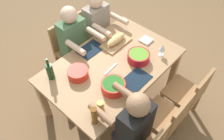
# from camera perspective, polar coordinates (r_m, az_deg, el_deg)

# --- Properties ---
(ground_plane) EXTENTS (8.00, 8.00, 0.00)m
(ground_plane) POSITION_cam_1_polar(r_m,az_deg,el_deg) (3.27, -0.00, -7.38)
(ground_plane) COLOR brown
(dining_table) EXTENTS (1.62, 1.04, 0.74)m
(dining_table) POSITION_cam_1_polar(r_m,az_deg,el_deg) (2.75, -0.00, 0.40)
(dining_table) COLOR #A87F56
(dining_table) RESTS_ON ground_plane
(chair_far_center) EXTENTS (0.40, 0.40, 0.85)m
(chair_far_center) POSITION_cam_1_polar(r_m,az_deg,el_deg) (3.34, -10.81, 5.59)
(chair_far_center) COLOR #9E7044
(chair_far_center) RESTS_ON ground_plane
(diner_far_center) EXTENTS (0.41, 0.53, 1.20)m
(diner_far_center) POSITION_cam_1_polar(r_m,az_deg,el_deg) (3.08, -9.17, 7.02)
(diner_far_center) COLOR #2D2D38
(diner_far_center) RESTS_ON ground_plane
(diner_near_left) EXTENTS (0.41, 0.53, 1.20)m
(diner_near_left) POSITION_cam_1_polar(r_m,az_deg,el_deg) (2.28, 4.84, -13.47)
(diner_near_left) COLOR #2D2D38
(diner_near_left) RESTS_ON ground_plane
(chair_far_right) EXTENTS (0.40, 0.40, 0.85)m
(chair_far_right) POSITION_cam_1_polar(r_m,az_deg,el_deg) (3.55, -5.29, 9.26)
(chair_far_right) COLOR #9E7044
(chair_far_right) RESTS_ON ground_plane
(diner_far_right) EXTENTS (0.41, 0.53, 1.20)m
(diner_far_right) POSITION_cam_1_polar(r_m,az_deg,el_deg) (3.31, -3.30, 10.84)
(diner_far_right) COLOR #2D2D38
(diner_far_right) RESTS_ON ground_plane
(chair_near_right) EXTENTS (0.40, 0.40, 0.85)m
(chair_near_right) POSITION_cam_1_polar(r_m,az_deg,el_deg) (2.89, 18.74, -5.47)
(chair_near_right) COLOR #9E7044
(chair_near_right) RESTS_ON ground_plane
(chair_near_center) EXTENTS (0.40, 0.40, 0.85)m
(chair_near_center) POSITION_cam_1_polar(r_m,az_deg,el_deg) (2.63, 13.98, -11.41)
(chair_near_center) COLOR #9E7044
(chair_near_center) RESTS_ON ground_plane
(serving_bowl_salad) EXTENTS (0.26, 0.26, 0.10)m
(serving_bowl_salad) POSITION_cam_1_polar(r_m,az_deg,el_deg) (2.72, 6.60, 3.38)
(serving_bowl_salad) COLOR #B21923
(serving_bowl_salad) RESTS_ON dining_table
(serving_bowl_greens) EXTENTS (0.26, 0.26, 0.10)m
(serving_bowl_greens) POSITION_cam_1_polar(r_m,az_deg,el_deg) (2.41, 0.30, -3.96)
(serving_bowl_greens) COLOR red
(serving_bowl_greens) RESTS_ON dining_table
(serving_bowl_fruit) EXTENTS (0.23, 0.23, 0.10)m
(serving_bowl_fruit) POSITION_cam_1_polar(r_m,az_deg,el_deg) (2.55, -8.51, -0.67)
(serving_bowl_fruit) COLOR red
(serving_bowl_fruit) RESTS_ON dining_table
(cutting_board) EXTENTS (0.40, 0.23, 0.02)m
(cutting_board) POSITION_cam_1_polar(r_m,az_deg,el_deg) (2.95, 0.97, 6.76)
(cutting_board) COLOR tan
(cutting_board) RESTS_ON dining_table
(bread_loaf) EXTENTS (0.32, 0.12, 0.09)m
(bread_loaf) POSITION_cam_1_polar(r_m,az_deg,el_deg) (2.91, 0.99, 7.57)
(bread_loaf) COLOR tan
(bread_loaf) RESTS_ON cutting_board
(wine_bottle) EXTENTS (0.08, 0.08, 0.29)m
(wine_bottle) POSITION_cam_1_polar(r_m,az_deg,el_deg) (2.56, -15.17, -0.28)
(wine_bottle) COLOR #193819
(wine_bottle) RESTS_ON dining_table
(beer_bottle) EXTENTS (0.06, 0.06, 0.22)m
(beer_bottle) POSITION_cam_1_polar(r_m,az_deg,el_deg) (2.15, -4.41, -11.23)
(beer_bottle) COLOR brown
(beer_bottle) RESTS_ON dining_table
(wine_glass) EXTENTS (0.08, 0.08, 0.17)m
(wine_glass) POSITION_cam_1_polar(r_m,az_deg,el_deg) (2.78, 12.40, 5.40)
(wine_glass) COLOR silver
(wine_glass) RESTS_ON dining_table
(placemat_far_center) EXTENTS (0.32, 0.23, 0.01)m
(placemat_far_center) POSITION_cam_1_polar(r_m,az_deg,el_deg) (2.88, -5.36, 5.14)
(placemat_far_center) COLOR #142333
(placemat_far_center) RESTS_ON dining_table
(cup_near_left) EXTENTS (0.07, 0.07, 0.11)m
(cup_near_left) POSITION_cam_1_polar(r_m,az_deg,el_deg) (2.27, -2.86, -8.85)
(cup_near_left) COLOR gold
(cup_near_left) RESTS_ON dining_table
(fork_far_right) EXTENTS (0.03, 0.17, 0.01)m
(fork_far_right) POSITION_cam_1_polar(r_m,az_deg,el_deg) (3.20, 2.33, 10.46)
(fork_far_right) COLOR silver
(fork_far_right) RESTS_ON dining_table
(placemat_near_center) EXTENTS (0.32, 0.23, 0.01)m
(placemat_near_center) POSITION_cam_1_polar(r_m,az_deg,el_deg) (2.54, 6.04, -2.38)
(placemat_near_center) COLOR #142333
(placemat_near_center) RESTS_ON dining_table
(carving_knife) EXTENTS (0.23, 0.04, 0.01)m
(carving_knife) POSITION_cam_1_polar(r_m,az_deg,el_deg) (2.63, -0.31, 0.31)
(carving_knife) COLOR silver
(carving_knife) RESTS_ON dining_table
(napkin_stack) EXTENTS (0.14, 0.14, 0.02)m
(napkin_stack) POSITION_cam_1_polar(r_m,az_deg,el_deg) (3.01, 8.48, 7.33)
(napkin_stack) COLOR white
(napkin_stack) RESTS_ON dining_table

